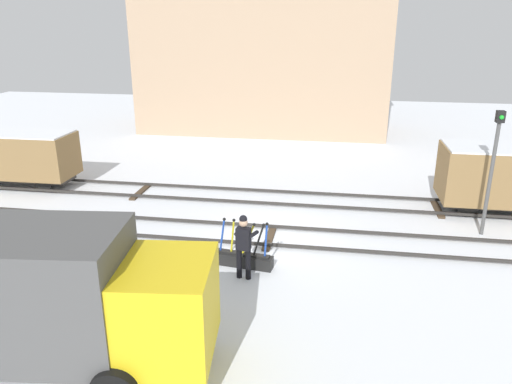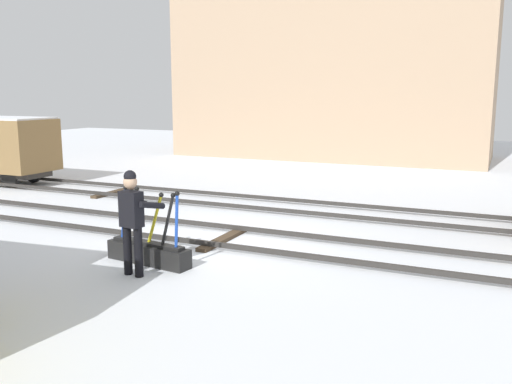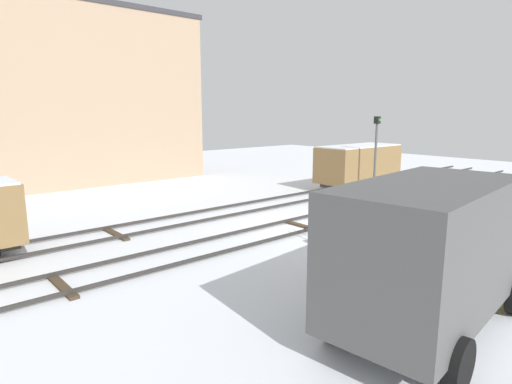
{
  "view_description": "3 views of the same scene",
  "coord_description": "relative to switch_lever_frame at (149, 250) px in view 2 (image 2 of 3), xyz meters",
  "views": [
    {
      "loc": [
        1.95,
        -14.65,
        6.8
      ],
      "look_at": [
        -0.54,
        0.53,
        1.4
      ],
      "focal_mm": 34.82,
      "sensor_mm": 36.0,
      "label": 1
    },
    {
      "loc": [
        5.47,
        -10.26,
        3.16
      ],
      "look_at": [
        0.39,
        0.86,
        0.97
      ],
      "focal_mm": 38.78,
      "sensor_mm": 36.0,
      "label": 2
    },
    {
      "loc": [
        -11.74,
        -10.84,
        4.33
      ],
      "look_at": [
        -0.86,
        1.72,
        1.22
      ],
      "focal_mm": 30.07,
      "sensor_mm": 36.0,
      "label": 3
    }
  ],
  "objects": [
    {
      "name": "ground_plane",
      "position": [
        0.52,
        1.99,
        -0.25
      ],
      "size": [
        60.0,
        60.0,
        0.0
      ],
      "primitive_type": "plane",
      "color": "silver"
    },
    {
      "name": "track_main_line",
      "position": [
        0.52,
        1.99,
        -0.14
      ],
      "size": [
        44.0,
        1.94,
        0.18
      ],
      "color": "#2D2B28",
      "rests_on": "ground_plane"
    },
    {
      "name": "track_siding_near",
      "position": [
        0.52,
        5.63,
        -0.14
      ],
      "size": [
        44.0,
        1.94,
        0.18
      ],
      "color": "#2D2B28",
      "rests_on": "ground_plane"
    },
    {
      "name": "switch_lever_frame",
      "position": [
        0.0,
        0.0,
        0.0
      ],
      "size": [
        1.83,
        0.59,
        1.45
      ],
      "rotation": [
        0.0,
        0.0,
        -0.13
      ],
      "color": "black",
      "rests_on": "ground_plane"
    },
    {
      "name": "rail_worker",
      "position": [
        0.17,
        -0.66,
        0.81
      ],
      "size": [
        0.6,
        0.76,
        1.87
      ],
      "rotation": [
        0.0,
        0.0,
        -0.13
      ],
      "color": "black",
      "rests_on": "ground_plane"
    },
    {
      "name": "apartment_building",
      "position": [
        -2.2,
        18.9,
        5.04
      ],
      "size": [
        15.38,
        6.16,
        10.57
      ],
      "color": "tan",
      "rests_on": "ground_plane"
    }
  ]
}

